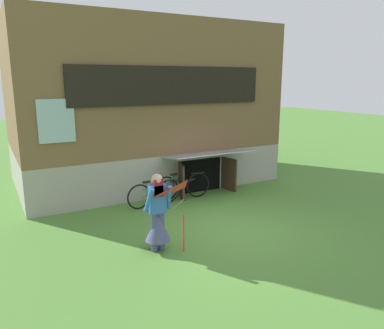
{
  "coord_description": "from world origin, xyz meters",
  "views": [
    {
      "loc": [
        -4.83,
        -6.97,
        3.49
      ],
      "look_at": [
        -0.37,
        1.1,
        1.4
      ],
      "focal_mm": 35.18,
      "sensor_mm": 36.0,
      "label": 1
    }
  ],
  "objects_px": {
    "bicycle_black": "(182,186)",
    "bicycle_green": "(154,193)",
    "person": "(158,219)",
    "kite": "(188,197)"
  },
  "relations": [
    {
      "from": "person",
      "to": "bicycle_black",
      "type": "height_order",
      "value": "person"
    },
    {
      "from": "bicycle_black",
      "to": "bicycle_green",
      "type": "height_order",
      "value": "bicycle_black"
    },
    {
      "from": "bicycle_black",
      "to": "bicycle_green",
      "type": "relative_size",
      "value": 1.07
    },
    {
      "from": "person",
      "to": "bicycle_black",
      "type": "distance_m",
      "value": 3.48
    },
    {
      "from": "kite",
      "to": "bicycle_green",
      "type": "height_order",
      "value": "kite"
    },
    {
      "from": "person",
      "to": "kite",
      "type": "distance_m",
      "value": 0.85
    },
    {
      "from": "bicycle_black",
      "to": "bicycle_green",
      "type": "bearing_deg",
      "value": -165.48
    },
    {
      "from": "person",
      "to": "kite",
      "type": "relative_size",
      "value": 1.12
    },
    {
      "from": "person",
      "to": "kite",
      "type": "bearing_deg",
      "value": -37.94
    },
    {
      "from": "bicycle_green",
      "to": "person",
      "type": "bearing_deg",
      "value": -117.16
    }
  ]
}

